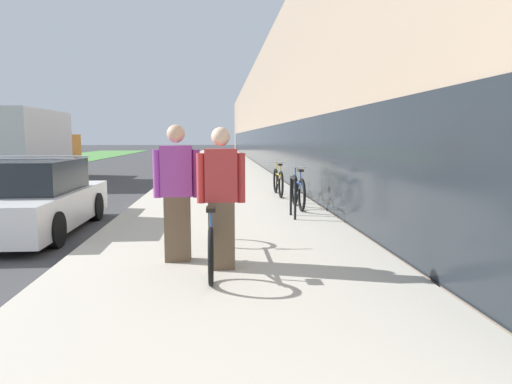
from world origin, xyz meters
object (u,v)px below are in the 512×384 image
at_px(bike_rack_hoop, 293,193).
at_px(cruiser_bike_nearest, 298,191).
at_px(tandem_bicycle, 212,234).
at_px(person_rider, 221,198).
at_px(person_bystander, 177,193).
at_px(parked_sedan_curbside, 34,200).
at_px(cruiser_bike_middle, 278,182).
at_px(moving_truck, 27,146).

relative_size(bike_rack_hoop, cruiser_bike_nearest, 0.50).
distance_m(tandem_bicycle, person_rider, 0.66).
xyz_separation_m(person_rider, person_bystander, (-0.58, 0.42, 0.02)).
bearing_deg(tandem_bicycle, person_bystander, 173.35).
height_order(cruiser_bike_nearest, parked_sedan_curbside, parked_sedan_curbside).
height_order(person_bystander, cruiser_bike_middle, person_bystander).
height_order(person_rider, parked_sedan_curbside, person_rider).
distance_m(cruiser_bike_middle, moving_truck, 11.36).
bearing_deg(cruiser_bike_nearest, tandem_bicycle, -113.64).
bearing_deg(bike_rack_hoop, moving_truck, 132.83).
bearing_deg(tandem_bicycle, person_rider, -70.99).
bearing_deg(person_bystander, moving_truck, 118.54).
xyz_separation_m(person_bystander, moving_truck, (-7.14, 13.13, 0.39)).
bearing_deg(moving_truck, bike_rack_hoop, -47.17).
relative_size(tandem_bicycle, person_rider, 1.56).
relative_size(tandem_bicycle, cruiser_bike_nearest, 1.62).
bearing_deg(person_bystander, person_rider, -35.53).
bearing_deg(person_rider, parked_sedan_curbside, 137.68).
xyz_separation_m(bike_rack_hoop, moving_truck, (-9.23, 9.95, 0.79)).
height_order(bike_rack_hoop, parked_sedan_curbside, parked_sedan_curbside).
relative_size(parked_sedan_curbside, moving_truck, 0.63).
height_order(person_rider, cruiser_bike_nearest, person_rider).
relative_size(bike_rack_hoop, parked_sedan_curbside, 0.20).
distance_m(bike_rack_hoop, parked_sedan_curbside, 5.04).
relative_size(tandem_bicycle, moving_truck, 0.41).
height_order(person_bystander, parked_sedan_curbside, person_bystander).
relative_size(tandem_bicycle, bike_rack_hoop, 3.27).
bearing_deg(cruiser_bike_middle, bike_rack_hoop, -92.66).
xyz_separation_m(person_rider, cruiser_bike_nearest, (1.82, 4.81, -0.50)).
bearing_deg(parked_sedan_curbside, person_bystander, -43.52).
bearing_deg(tandem_bicycle, parked_sedan_curbside, 140.06).
relative_size(person_bystander, bike_rack_hoop, 2.15).
height_order(cruiser_bike_middle, parked_sedan_curbside, parked_sedan_curbside).
relative_size(cruiser_bike_middle, parked_sedan_curbside, 0.45).
xyz_separation_m(person_bystander, cruiser_bike_middle, (2.25, 6.81, -0.52)).
xyz_separation_m(person_rider, parked_sedan_curbside, (-3.52, 3.20, -0.42)).
bearing_deg(tandem_bicycle, moving_truck, 119.95).
xyz_separation_m(person_rider, bike_rack_hoop, (1.50, 3.59, -0.38)).
bearing_deg(person_rider, moving_truck, 119.69).
bearing_deg(person_rider, cruiser_bike_nearest, 69.25).
xyz_separation_m(person_rider, moving_truck, (-7.72, 13.55, 0.41)).
xyz_separation_m(tandem_bicycle, moving_truck, (-7.60, 13.18, 0.94)).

